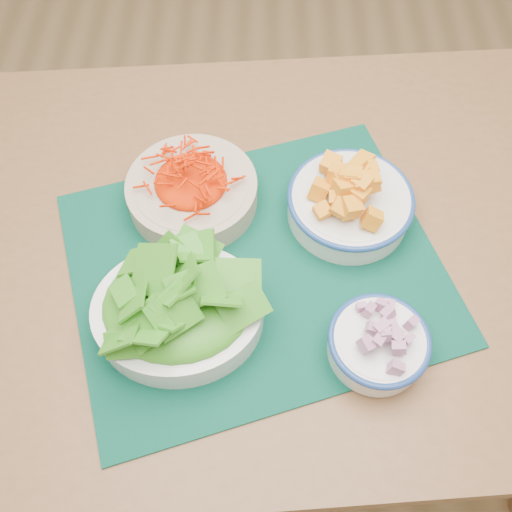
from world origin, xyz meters
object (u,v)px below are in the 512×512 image
Objects in this scene: lettuce_bowl at (177,306)px; table at (290,261)px; carrot_bowl at (192,187)px; onion_bowl at (379,342)px; squash_bowl at (351,197)px; placemat at (256,266)px.

table is at bearing 38.96° from lettuce_bowl.
table is 0.22m from carrot_bowl.
squash_bowl is at bearing 95.09° from onion_bowl.
onion_bowl is at bearing -66.21° from table.
onion_bowl is (0.11, -0.21, 0.13)m from table.
table is 5.98× the size of carrot_bowl.
squash_bowl is 0.24m from onion_bowl.
carrot_bowl reaches higher than table.
placemat is at bearing 36.06° from lettuce_bowl.
table is 0.28m from lettuce_bowl.
table is 5.02× the size of lettuce_bowl.
onion_bowl is (0.28, -0.04, -0.02)m from lettuce_bowl.
lettuce_bowl is (-0.00, -0.22, 0.01)m from carrot_bowl.
placemat is 2.58× the size of squash_bowl.
placemat is 0.23m from onion_bowl.
carrot_bowl reaches higher than placemat.
placemat is 0.19m from squash_bowl.
squash_bowl reaches higher than table.
squash_bowl is 1.28× the size of onion_bowl.
placemat is 2.15× the size of lettuce_bowl.
squash_bowl is at bearing 15.83° from placemat.
carrot_bowl is 1.29× the size of onion_bowl.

